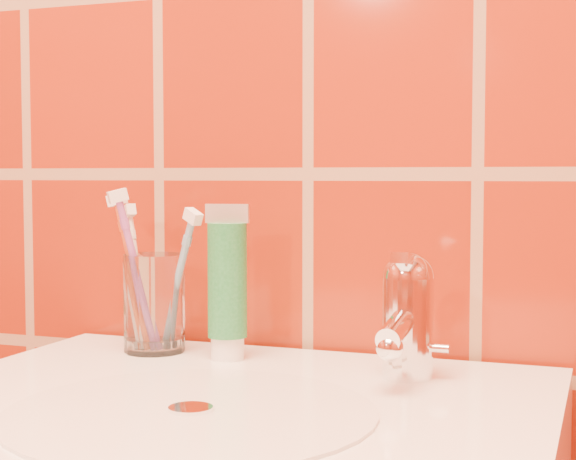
% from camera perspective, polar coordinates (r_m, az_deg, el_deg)
% --- Properties ---
extents(glass_tumbler, '(0.09, 0.09, 0.11)m').
position_cam_1_polar(glass_tumbler, '(0.96, -8.64, -4.69)').
color(glass_tumbler, white).
rests_on(glass_tumbler, pedestal_sink).
extents(toothpaste_tube, '(0.05, 0.04, 0.16)m').
position_cam_1_polar(toothpaste_tube, '(0.91, -3.94, -3.69)').
color(toothpaste_tube, white).
rests_on(toothpaste_tube, pedestal_sink).
extents(faucet, '(0.05, 0.11, 0.12)m').
position_cam_1_polar(faucet, '(0.83, 7.69, -5.23)').
color(faucet, white).
rests_on(faucet, pedestal_sink).
extents(toothbrush_0, '(0.12, 0.12, 0.17)m').
position_cam_1_polar(toothbrush_0, '(0.98, -9.70, -3.08)').
color(toothbrush_0, white).
rests_on(toothbrush_0, glass_tumbler).
extents(toothbrush_1, '(0.07, 0.06, 0.18)m').
position_cam_1_polar(toothbrush_1, '(0.96, -9.94, -2.78)').
color(toothbrush_1, '#C45222').
rests_on(toothbrush_1, glass_tumbler).
extents(toothbrush_2, '(0.10, 0.10, 0.19)m').
position_cam_1_polar(toothbrush_2, '(0.95, -9.70, -2.74)').
color(toothbrush_2, '#984CA4').
rests_on(toothbrush_2, glass_tumbler).
extents(toothbrush_3, '(0.13, 0.12, 0.17)m').
position_cam_1_polar(toothbrush_3, '(0.94, -7.20, -3.39)').
color(toothbrush_3, '#6B9CBF').
rests_on(toothbrush_3, glass_tumbler).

